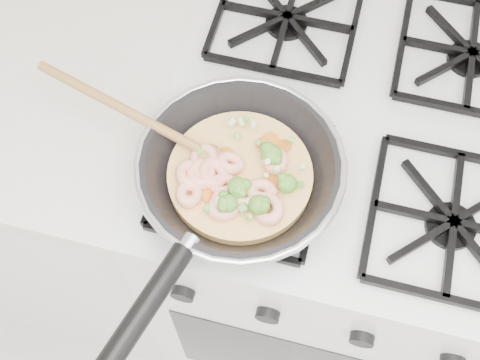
# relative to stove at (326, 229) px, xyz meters

# --- Properties ---
(stove) EXTENTS (0.60, 0.60, 0.92)m
(stove) POSITION_rel_stove_xyz_m (0.00, 0.00, 0.00)
(stove) COLOR white
(stove) RESTS_ON ground
(skillet) EXTENTS (0.45, 0.46, 0.09)m
(skillet) POSITION_rel_stove_xyz_m (-0.15, -0.17, 0.50)
(skillet) COLOR black
(skillet) RESTS_ON stove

